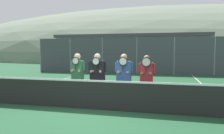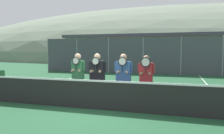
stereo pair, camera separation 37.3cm
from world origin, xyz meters
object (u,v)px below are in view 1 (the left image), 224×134
at_px(player_rightmost, 146,77).
at_px(car_left_of_center, 157,60).
at_px(player_center_left, 97,74).
at_px(car_far_left, 102,60).
at_px(player_center_right, 124,75).
at_px(player_leftmost, 78,74).
at_px(car_center, 218,61).

xyz_separation_m(player_rightmost, car_left_of_center, (-0.14, 13.07, -0.08)).
xyz_separation_m(player_center_left, car_left_of_center, (1.52, 13.19, -0.13)).
distance_m(player_center_left, car_far_left, 13.99).
bearing_deg(player_center_right, player_leftmost, 179.30).
height_order(player_center_right, player_rightmost, player_center_right).
bearing_deg(player_rightmost, player_leftmost, -179.31).
distance_m(player_rightmost, car_left_of_center, 13.07).
bearing_deg(player_center_right, car_center, 66.54).
bearing_deg(car_far_left, player_center_right, -70.78).
xyz_separation_m(player_leftmost, car_center, (7.56, 13.55, -0.13)).
bearing_deg(player_center_left, car_far_left, 105.61).
bearing_deg(player_center_left, car_center, 63.49).
height_order(player_center_left, car_left_of_center, car_left_of_center).
bearing_deg(player_center_left, car_left_of_center, 83.41).
relative_size(player_leftmost, player_rightmost, 1.03).
xyz_separation_m(player_leftmost, player_center_left, (0.77, -0.08, 0.01)).
bearing_deg(player_rightmost, car_far_left, 112.10).
height_order(player_leftmost, car_far_left, player_leftmost).
bearing_deg(player_center_right, car_far_left, 109.22).
relative_size(car_far_left, car_center, 1.00).
bearing_deg(car_left_of_center, player_center_left, -96.59).
relative_size(player_leftmost, player_center_right, 1.00).
xyz_separation_m(car_far_left, car_left_of_center, (5.29, -0.28, 0.05)).
distance_m(player_leftmost, car_left_of_center, 13.30).
xyz_separation_m(player_leftmost, car_left_of_center, (2.29, 13.10, -0.12)).
xyz_separation_m(player_center_left, player_rightmost, (1.66, 0.11, -0.05)).
height_order(player_center_left, player_center_right, player_center_left).
xyz_separation_m(player_leftmost, player_center_right, (1.67, -0.02, 0.01)).
bearing_deg(player_rightmost, player_center_right, -176.23).
height_order(player_leftmost, player_rightmost, player_leftmost).
relative_size(player_center_right, player_rightmost, 1.03).
bearing_deg(car_far_left, car_left_of_center, -3.07).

